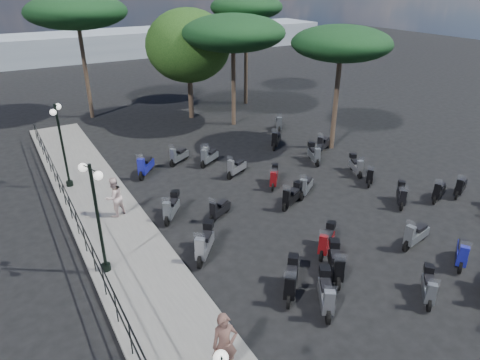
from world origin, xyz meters
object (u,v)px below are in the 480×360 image
scooter_7 (326,294)px  scooter_19 (462,254)px  scooter_2 (205,244)px  scooter_5 (146,166)px  scooter_11 (209,157)px  scooter_20 (401,195)px  lamp_post_1 (97,213)px  scooter_32 (179,156)px  scooter_29 (279,124)px  scooter_13 (415,235)px  scooter_26 (439,191)px  pine_1 (246,7)px  scooter_23 (276,140)px  scooter_15 (274,177)px  scooter_10 (236,168)px  scooter_16 (306,187)px  scooter_4 (219,210)px  scooter_31 (460,187)px  scooter_21 (356,166)px  woman (225,344)px  pedestrian_far (114,197)px  scooter_17 (207,154)px  scooter_8 (336,264)px  pine_3 (341,44)px  pine_2 (76,12)px  scooter_9 (292,196)px  broadleaf_tree (188,46)px  scooter_1 (291,280)px  scooter_3 (171,208)px  pine_0 (233,33)px  scooter_14 (326,241)px  scooter_28 (323,144)px  scooter_27 (370,176)px  scooter_6 (429,287)px

scooter_7 → scooter_19: 5.67m
scooter_2 → scooter_5: scooter_2 is taller
scooter_11 → scooter_20: 9.98m
lamp_post_1 → scooter_32: bearing=34.6°
scooter_20 → scooter_29: 11.25m
scooter_13 → scooter_26: (4.00, 1.98, -0.03)m
lamp_post_1 → pine_1: 22.95m
scooter_23 → scooter_29: scooter_23 is taller
lamp_post_1 → scooter_15: 9.48m
scooter_10 → scooter_13: size_ratio=0.89×
scooter_11 → scooter_16: bearing=172.1°
scooter_4 → scooter_31: size_ratio=0.91×
scooter_13 → scooter_21: 6.61m
woman → scooter_13: bearing=24.9°
pedestrian_far → scooter_17: bearing=-173.0°
scooter_8 → pine_1: 23.19m
scooter_31 → pine_3: pine_3 is taller
scooter_31 → pine_2: pine_2 is taller
scooter_5 → scooter_17: bearing=-139.9°
scooter_7 → scooter_23: (6.52, 12.11, -0.05)m
scooter_15 → scooter_19: scooter_19 is taller
scooter_9 → scooter_5: bearing=9.0°
scooter_26 → pedestrian_far: bearing=43.1°
broadleaf_tree → scooter_11: bearing=-108.3°
scooter_1 → scooter_15: 7.88m
scooter_10 → scooter_11: scooter_11 is taller
scooter_1 → scooter_26: bearing=-128.0°
scooter_26 → pine_3: size_ratio=0.21×
scooter_29 → scooter_15: bearing=84.8°
scooter_3 → scooter_20: 10.18m
scooter_21 → pine_0: (-1.41, 10.36, 5.60)m
scooter_13 → scooter_23: 11.30m
scooter_2 → scooter_13: bearing=-165.0°
scooter_14 → scooter_28: scooter_28 is taller
scooter_5 → broadleaf_tree: broadleaf_tree is taller
scooter_29 → pine_3: pine_3 is taller
scooter_2 → scooter_31: (12.45, -1.64, -0.11)m
scooter_15 → scooter_27: 4.76m
scooter_32 → scooter_11: bearing=-155.8°
scooter_21 → scooter_13: bearing=88.3°
scooter_14 → scooter_29: 13.92m
lamp_post_1 → scooter_31: size_ratio=2.68×
scooter_5 → scooter_31: scooter_5 is taller
scooter_28 → scooter_32: 8.40m
scooter_32 → scooter_10: bearing=-177.3°
scooter_6 → scooter_11: (-1.19, 13.12, -0.01)m
scooter_23 → scooter_32: (-6.00, 0.65, -0.03)m
pine_1 → scooter_1: bearing=-117.4°
scooter_26 → scooter_27: bearing=4.1°
scooter_6 → scooter_10: (-0.62, 11.14, -0.01)m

